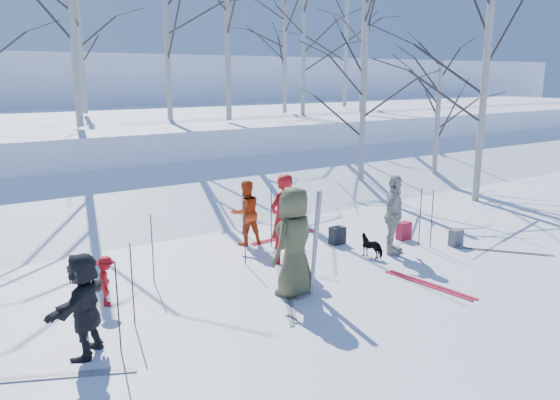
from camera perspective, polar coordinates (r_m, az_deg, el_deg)
ground at (r=10.50m, az=4.60°, el=-8.47°), size 120.00×120.00×0.00m
snow_ramp at (r=16.28m, az=-10.81°, el=-0.34°), size 70.00×9.49×4.12m
snow_plateau at (r=25.54m, az=-19.80°, el=5.83°), size 70.00×18.00×2.20m
far_hill at (r=46.08m, az=-26.47°, el=9.34°), size 90.00×30.00×6.00m
skier_olive_center at (r=9.56m, az=1.46°, el=-4.39°), size 1.11×0.91×1.96m
skier_red_north at (r=11.23m, az=0.30°, el=-1.96°), size 0.76×0.59×1.87m
skier_redor_behind at (r=12.50m, az=-3.60°, el=-1.33°), size 0.79×0.65×1.50m
skier_red_seated at (r=9.75m, az=-17.70°, el=-8.05°), size 0.47×0.63×0.87m
skier_cream_east at (r=12.02m, az=11.77°, el=-1.54°), size 1.08×0.94×1.75m
skier_grey_west at (r=8.09m, az=-19.77°, el=-10.23°), size 1.25×1.33×1.49m
dog at (r=11.91m, az=9.60°, el=-4.74°), size 0.42×0.63×0.49m
upright_ski_left at (r=9.57m, az=3.65°, el=-4.57°), size 0.11×0.17×1.90m
upright_ski_right at (r=9.61m, az=3.76°, el=-4.50°), size 0.09×0.23×1.89m
ski_pair_a at (r=9.61m, az=0.96°, el=-10.45°), size 1.85×2.07×0.02m
ski_pair_b at (r=10.65m, az=15.30°, el=-8.54°), size 0.64×1.95×0.02m
ski_pair_c at (r=7.98m, az=-22.14°, el=-16.64°), size 1.64×2.05×0.02m
ski_pair_d at (r=13.10m, az=22.38°, el=-5.00°), size 2.06×2.10×0.02m
ski_pair_e at (r=13.17m, az=0.36°, el=-3.90°), size 0.58×1.94×0.02m
ski_pole_a at (r=8.79m, az=-15.17°, el=-8.56°), size 0.02×0.02×1.34m
ski_pole_b at (r=8.04m, az=-16.57°, el=-10.72°), size 0.02×0.02×1.34m
ski_pole_c at (r=12.33m, az=-0.91°, el=-1.89°), size 0.02×0.02×1.34m
ski_pole_d at (r=10.41m, az=-13.19°, el=-5.05°), size 0.02×0.02×1.34m
ski_pole_e at (r=11.16m, az=-3.68°, el=-3.51°), size 0.02×0.02×1.34m
ski_pole_f at (r=8.34m, az=-19.70°, el=-10.10°), size 0.02×0.02×1.34m
ski_pole_g at (r=13.03m, az=0.67°, el=-1.07°), size 0.02×0.02×1.34m
ski_pole_h at (r=12.81m, az=14.43°, el=-1.73°), size 0.02×0.02×1.34m
ski_pole_i at (r=12.72m, az=15.58°, el=-1.91°), size 0.02×0.02×1.34m
backpack_red at (r=13.32m, az=12.81°, el=-3.13°), size 0.32×0.22×0.42m
backpack_grey at (r=13.14m, az=17.91°, el=-3.76°), size 0.30×0.20×0.38m
backpack_dark at (r=12.71m, az=6.01°, el=-3.70°), size 0.34×0.24×0.40m
birch_plateau_b at (r=23.44m, az=2.46°, el=15.10°), size 4.12×4.12×5.03m
birch_plateau_e at (r=18.98m, az=-21.06°, el=18.65°), size 5.90×5.90×7.56m
birch_plateau_f at (r=25.21m, az=-20.17°, el=15.24°), size 4.76×4.76×5.94m
birch_plateau_g at (r=24.31m, az=0.51°, el=14.64°), size 3.88×3.88×4.69m
birch_plateau_h at (r=29.36m, az=6.92°, el=16.08°), size 5.19×5.19×6.56m
birch_plateau_i at (r=25.06m, az=8.83°, el=18.63°), size 6.44×6.44×8.35m
birch_plateau_j at (r=20.77m, az=-11.76°, el=16.58°), size 4.85×4.85×6.07m
birch_plateau_l at (r=20.40m, az=-5.54°, el=17.39°), size 5.12×5.12×6.46m
birch_edge_b at (r=17.69m, az=20.56°, el=10.96°), size 5.45×5.45×6.93m
birch_edge_c at (r=20.18m, az=16.10°, el=7.70°), size 3.62×3.62×4.32m
birch_edge_e at (r=17.96m, az=8.67°, el=9.08°), size 4.33×4.33×5.32m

